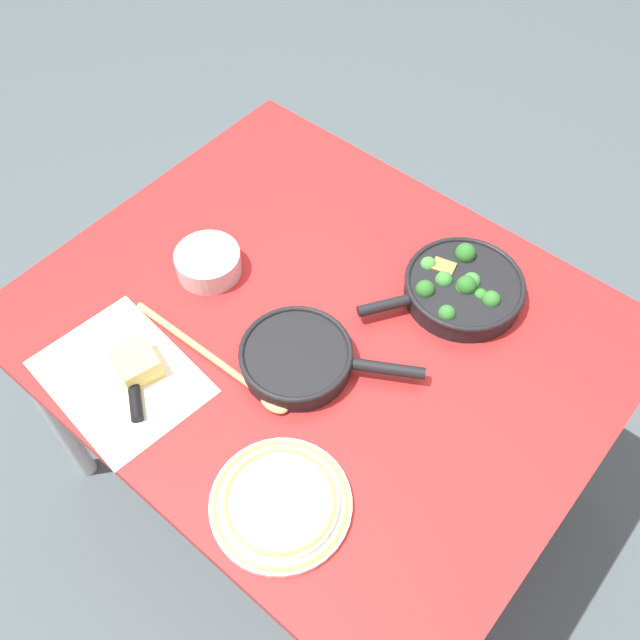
% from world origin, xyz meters
% --- Properties ---
extents(ground_plane, '(14.00, 14.00, 0.00)m').
position_xyz_m(ground_plane, '(0.00, 0.00, 0.00)').
color(ground_plane, '#424C51').
extents(dining_table_red, '(1.18, 0.97, 0.74)m').
position_xyz_m(dining_table_red, '(0.00, 0.00, 0.66)').
color(dining_table_red, red).
rests_on(dining_table_red, ground_plane).
extents(skillet_broccoli, '(0.27, 0.33, 0.07)m').
position_xyz_m(skillet_broccoli, '(-0.18, -0.25, 0.77)').
color(skillet_broccoli, black).
rests_on(skillet_broccoli, dining_table_red).
extents(skillet_eggs, '(0.34, 0.25, 0.05)m').
position_xyz_m(skillet_eggs, '(-0.03, 0.10, 0.77)').
color(skillet_eggs, black).
rests_on(skillet_eggs, dining_table_red).
extents(wooden_spoon, '(0.41, 0.04, 0.02)m').
position_xyz_m(wooden_spoon, '(0.07, 0.20, 0.75)').
color(wooden_spoon, tan).
rests_on(wooden_spoon, dining_table_red).
extents(parchment_sheet, '(0.35, 0.28, 0.00)m').
position_xyz_m(parchment_sheet, '(0.22, 0.35, 0.74)').
color(parchment_sheet, silver).
rests_on(parchment_sheet, dining_table_red).
extents(grater_knife, '(0.19, 0.15, 0.02)m').
position_xyz_m(grater_knife, '(0.18, 0.35, 0.75)').
color(grater_knife, silver).
rests_on(grater_knife, dining_table_red).
extents(cheese_block, '(0.10, 0.10, 0.05)m').
position_xyz_m(cheese_block, '(0.21, 0.32, 0.76)').
color(cheese_block, '#EACC66').
rests_on(cheese_block, dining_table_red).
extents(dinner_plate_stack, '(0.25, 0.25, 0.03)m').
position_xyz_m(dinner_plate_stack, '(-0.20, 0.34, 0.75)').
color(dinner_plate_stack, silver).
rests_on(dinner_plate_stack, dining_table_red).
extents(prep_bowl_steel, '(0.14, 0.14, 0.05)m').
position_xyz_m(prep_bowl_steel, '(0.28, 0.04, 0.77)').
color(prep_bowl_steel, '#B7B7BC').
rests_on(prep_bowl_steel, dining_table_red).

